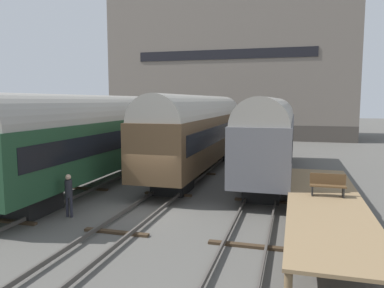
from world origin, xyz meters
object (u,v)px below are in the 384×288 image
(train_car_grey, at_px, (270,132))
(person_worker, at_px, (69,191))
(train_car_green, at_px, (96,135))
(bench, at_px, (328,184))
(train_car_brown, at_px, (200,129))

(train_car_grey, relative_size, person_worker, 9.18)
(train_car_green, bearing_deg, train_car_grey, 27.49)
(train_car_grey, height_order, bench, train_car_grey)
(bench, bearing_deg, train_car_brown, 129.67)
(train_car_brown, height_order, train_car_grey, train_car_brown)
(train_car_grey, bearing_deg, train_car_green, -152.51)
(train_car_grey, bearing_deg, train_car_brown, 173.17)
(train_car_brown, bearing_deg, train_car_grey, -6.83)
(person_worker, bearing_deg, bench, 11.68)
(train_car_brown, relative_size, bench, 13.26)
(train_car_grey, bearing_deg, bench, -71.84)
(train_car_grey, height_order, person_worker, train_car_grey)
(person_worker, bearing_deg, train_car_green, 108.74)
(train_car_grey, bearing_deg, person_worker, -125.28)
(bench, xyz_separation_m, person_worker, (-10.62, -2.20, -0.46))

